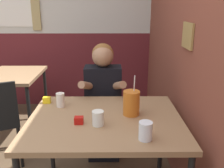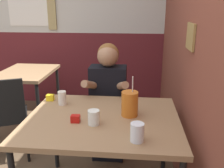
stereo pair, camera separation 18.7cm
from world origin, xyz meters
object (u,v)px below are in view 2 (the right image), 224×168
Objects in this scene: background_table at (27,78)px; cocktail_pitcher at (130,104)px; chair_near_window at (4,113)px; person_seated at (108,102)px; main_table at (103,125)px.

background_table is 1.74m from cocktail_pitcher.
chair_near_window is 2.89× the size of cocktail_pitcher.
cocktail_pitcher reaches higher than background_table.
person_seated is 3.90× the size of cocktail_pitcher.
cocktail_pitcher is at bearing 16.25° from main_table.
cocktail_pitcher is at bearing -68.62° from person_seated.
person_seated is (1.07, -0.60, -0.03)m from background_table.
background_table is at bearing 72.77° from chair_near_window.
cocktail_pitcher reaches higher than chair_near_window.
person_seated is at bearing 92.78° from main_table.
background_table is at bearing 138.00° from cocktail_pitcher.
chair_near_window is 1.00m from person_seated.
chair_near_window is at bearing -83.80° from background_table.
main_table is 1.26× the size of chair_near_window.
main_table is at bearing -47.87° from background_table.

